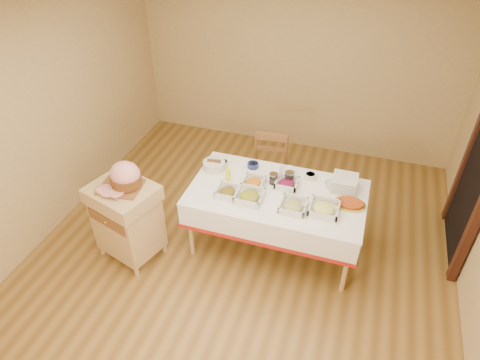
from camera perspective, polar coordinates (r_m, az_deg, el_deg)
name	(u,v)px	position (r m, az deg, el deg)	size (l,w,h in m)	color
room_shell	(241,159)	(3.96, 0.10, 2.81)	(5.00, 5.00, 5.00)	brown
dining_table	(276,204)	(4.55, 4.87, -3.18)	(1.82, 1.02, 0.76)	tan
butcher_cart	(127,218)	(4.65, -14.81, -4.87)	(0.77, 0.70, 0.91)	tan
dining_chair	(268,173)	(5.18, 3.77, 1.00)	(0.47, 0.45, 0.95)	brown
ham_on_board	(125,177)	(4.33, -15.14, 0.37)	(0.43, 0.41, 0.28)	brown
serving_dish_a	(227,192)	(4.39, -1.68, -1.56)	(0.23, 0.22, 0.10)	silver
serving_dish_b	(249,196)	(4.32, 1.26, -2.17)	(0.28, 0.28, 0.11)	silver
serving_dish_c	(293,206)	(4.24, 7.13, -3.45)	(0.26, 0.26, 0.11)	silver
serving_dish_d	(324,208)	(4.25, 11.16, -3.73)	(0.29, 0.29, 0.11)	silver
serving_dish_e	(254,182)	(4.51, 1.83, -0.32)	(0.23, 0.22, 0.11)	silver
serving_dish_f	(287,183)	(4.52, 6.26, -0.44)	(0.24, 0.23, 0.11)	silver
small_bowl_left	(223,163)	(4.80, -2.31, 2.26)	(0.13, 0.13, 0.06)	silver
small_bowl_mid	(253,165)	(4.77, 1.74, 2.02)	(0.13, 0.13, 0.05)	navy
small_bowl_right	(310,176)	(4.66, 9.36, 0.56)	(0.12, 0.12, 0.06)	silver
bowl_white_imported	(287,171)	(4.73, 6.31, 1.26)	(0.16, 0.16, 0.04)	silver
bowl_small_imported	(331,185)	(4.59, 12.09, -0.62)	(0.15, 0.15, 0.05)	silver
preserve_jar_left	(273,179)	(4.53, 4.48, 0.14)	(0.09, 0.09, 0.12)	silver
preserve_jar_right	(289,178)	(4.57, 6.57, 0.33)	(0.10, 0.10, 0.12)	silver
mustard_bottle	(228,174)	(4.56, -1.60, 0.82)	(0.05, 0.05, 0.17)	yellow
bread_basket	(214,165)	(4.75, -3.46, 2.00)	(0.25, 0.25, 0.11)	silver
plate_stack	(345,183)	(4.57, 13.77, -0.37)	(0.26, 0.26, 0.14)	silver
brass_platter	(350,204)	(4.39, 14.40, -3.07)	(0.31, 0.22, 0.04)	gold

